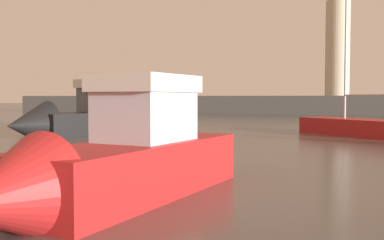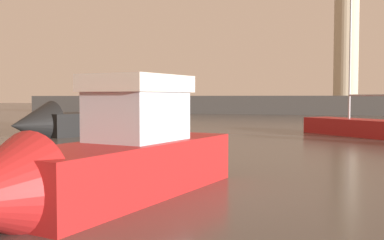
{
  "view_description": "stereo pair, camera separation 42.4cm",
  "coord_description": "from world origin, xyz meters",
  "px_view_note": "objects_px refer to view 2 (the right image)",
  "views": [
    {
      "loc": [
        5.66,
        -0.99,
        2.14
      ],
      "look_at": [
        0.59,
        16.41,
        1.24
      ],
      "focal_mm": 43.24,
      "sensor_mm": 36.0,
      "label": 1
    },
    {
      "loc": [
        6.07,
        -0.87,
        2.14
      ],
      "look_at": [
        0.59,
        16.41,
        1.24
      ],
      "focal_mm": 43.24,
      "sensor_mm": 36.0,
      "label": 2
    }
  ],
  "objects_px": {
    "motorboat_0": "(103,161)",
    "motorboat_2": "(84,116)",
    "lighthouse": "(346,41)",
    "sailboat_moored": "(358,127)"
  },
  "relations": [
    {
      "from": "motorboat_0",
      "to": "motorboat_2",
      "type": "distance_m",
      "value": 17.88
    },
    {
      "from": "motorboat_2",
      "to": "sailboat_moored",
      "type": "xyz_separation_m",
      "value": [
        15.04,
        3.63,
        -0.54
      ]
    },
    {
      "from": "lighthouse",
      "to": "sailboat_moored",
      "type": "distance_m",
      "value": 34.33
    },
    {
      "from": "lighthouse",
      "to": "motorboat_2",
      "type": "bearing_deg",
      "value": -111.86
    },
    {
      "from": "lighthouse",
      "to": "motorboat_2",
      "type": "height_order",
      "value": "lighthouse"
    },
    {
      "from": "lighthouse",
      "to": "motorboat_0",
      "type": "relative_size",
      "value": 1.84
    },
    {
      "from": "motorboat_0",
      "to": "motorboat_2",
      "type": "xyz_separation_m",
      "value": [
        -9.47,
        15.17,
        0.18
      ]
    },
    {
      "from": "motorboat_0",
      "to": "sailboat_moored",
      "type": "distance_m",
      "value": 19.6
    },
    {
      "from": "motorboat_2",
      "to": "sailboat_moored",
      "type": "relative_size",
      "value": 1.12
    },
    {
      "from": "lighthouse",
      "to": "sailboat_moored",
      "type": "relative_size",
      "value": 1.72
    }
  ]
}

